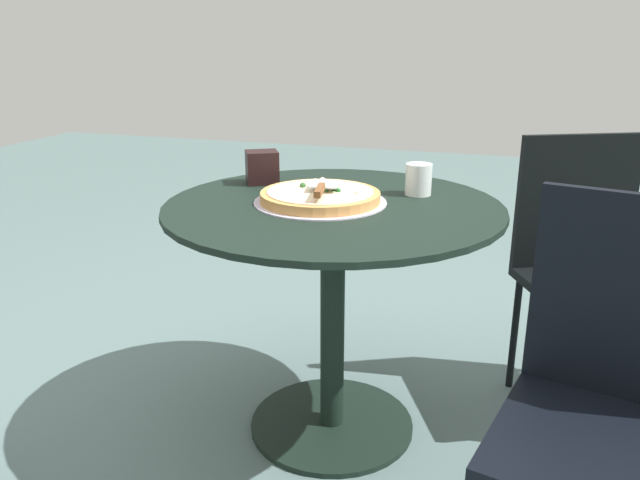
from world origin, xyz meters
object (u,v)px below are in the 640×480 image
at_px(pizza_server, 322,187).
at_px(napkin_dispenser, 262,167).
at_px(pizza_on_tray, 320,197).
at_px(patio_chair_near, 618,393).
at_px(patio_chair_far, 590,258).
at_px(patio_table, 333,269).
at_px(drinking_cup, 419,179).

relative_size(pizza_server, napkin_dispenser, 2.07).
distance_m(pizza_on_tray, napkin_dispenser, 0.31).
relative_size(patio_chair_near, patio_chair_far, 1.00).
distance_m(patio_table, pizza_server, 0.26).
bearing_deg(pizza_on_tray, napkin_dispenser, 54.84).
relative_size(pizza_on_tray, napkin_dispenser, 3.65).
relative_size(pizza_on_tray, drinking_cup, 4.06).
bearing_deg(patio_table, patio_chair_near, -120.12).
relative_size(drinking_cup, patio_chair_near, 0.10).
relative_size(patio_table, napkin_dispenser, 9.27).
relative_size(drinking_cup, napkin_dispenser, 0.90).
relative_size(pizza_on_tray, patio_chair_far, 0.43).
distance_m(patio_table, drinking_cup, 0.37).
distance_m(pizza_server, patio_chair_far, 0.93).
xyz_separation_m(drinking_cup, patio_chair_far, (0.24, -0.53, -0.27)).
bearing_deg(drinking_cup, patio_table, 130.33).
bearing_deg(patio_chair_far, napkin_dispenser, 103.14).
relative_size(patio_table, pizza_on_tray, 2.54).
relative_size(napkin_dispenser, patio_chair_near, 0.12).
bearing_deg(pizza_server, drinking_cup, -47.61).
bearing_deg(patio_chair_near, napkin_dispenser, 59.57).
relative_size(patio_table, pizza_server, 4.49).
xyz_separation_m(pizza_on_tray, patio_chair_far, (0.42, -0.78, -0.24)).
bearing_deg(napkin_dispenser, pizza_on_tray, 114.68).
bearing_deg(patio_chair_near, pizza_on_tray, 61.24).
height_order(napkin_dispenser, patio_chair_far, patio_chair_far).
xyz_separation_m(patio_table, pizza_on_tray, (-0.00, 0.04, 0.21)).
height_order(pizza_on_tray, napkin_dispenser, napkin_dispenser).
bearing_deg(drinking_cup, pizza_server, 132.39).
height_order(pizza_on_tray, drinking_cup, drinking_cup).
distance_m(pizza_on_tray, drinking_cup, 0.31).
bearing_deg(drinking_cup, patio_chair_near, -139.41).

